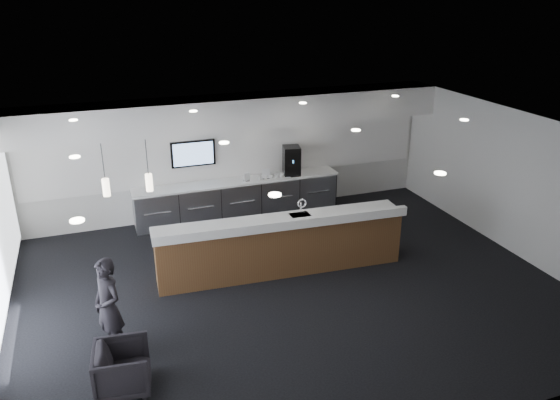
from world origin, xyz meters
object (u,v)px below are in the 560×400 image
object	(u,v)px
coffee_machine	(292,160)
lounge_guest	(108,307)
armchair	(123,368)
service_counter	(281,245)

from	to	relation	value
coffee_machine	lounge_guest	distance (m)	6.51
coffee_machine	armchair	distance (m)	7.18
armchair	lounge_guest	world-z (taller)	lounge_guest
coffee_machine	armchair	size ratio (longest dim) A/B	0.92
service_counter	armchair	size ratio (longest dim) A/B	6.49
service_counter	lounge_guest	bearing A→B (deg)	-152.02
service_counter	coffee_machine	distance (m)	3.31
coffee_machine	service_counter	bearing A→B (deg)	-102.79
coffee_machine	armchair	xyz separation A→B (m)	(-4.62, -5.42, -0.95)
armchair	lounge_guest	distance (m)	1.05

